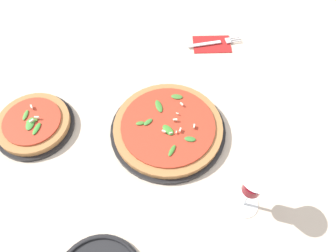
# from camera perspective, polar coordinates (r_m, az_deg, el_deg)

# --- Properties ---
(ground_plane) EXTENTS (6.00, 6.00, 0.00)m
(ground_plane) POSITION_cam_1_polar(r_m,az_deg,el_deg) (0.94, 1.98, -1.74)
(ground_plane) COLOR beige
(pizza_arugula_main) EXTENTS (0.33, 0.33, 0.05)m
(pizza_arugula_main) POSITION_cam_1_polar(r_m,az_deg,el_deg) (0.93, -0.00, -0.43)
(pizza_arugula_main) COLOR black
(pizza_arugula_main) RESTS_ON ground_plane
(pizza_personal_side) EXTENTS (0.23, 0.23, 0.05)m
(pizza_personal_side) POSITION_cam_1_polar(r_m,az_deg,el_deg) (1.02, -22.34, 0.31)
(pizza_personal_side) COLOR black
(pizza_personal_side) RESTS_ON ground_plane
(wine_glass) EXTENTS (0.08, 0.08, 0.17)m
(wine_glass) POSITION_cam_1_polar(r_m,az_deg,el_deg) (0.76, 14.69, -9.91)
(wine_glass) COLOR white
(wine_glass) RESTS_ON ground_plane
(napkin) EXTENTS (0.14, 0.10, 0.01)m
(napkin) POSITION_cam_1_polar(r_m,az_deg,el_deg) (1.18, 7.65, 13.98)
(napkin) COLOR #B21E1E
(napkin) RESTS_ON ground_plane
(fork) EXTENTS (0.19, 0.03, 0.00)m
(fork) POSITION_cam_1_polar(r_m,az_deg,el_deg) (1.18, 8.01, 14.19)
(fork) COLOR silver
(fork) RESTS_ON ground_plane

